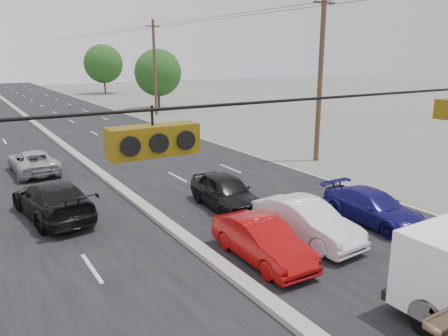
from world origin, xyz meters
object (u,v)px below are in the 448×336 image
(tree_right_mid, at_px, (158,73))
(oncoming_near, at_px, (53,200))
(red_sedan, at_px, (262,241))
(queue_car_b, at_px, (306,222))
(queue_car_d, at_px, (373,208))
(oncoming_far, at_px, (33,162))
(queue_car_a, at_px, (226,192))
(utility_pole_right_b, at_px, (320,77))
(utility_pole_right_c, at_px, (155,67))
(tree_right_far, at_px, (103,64))

(tree_right_mid, relative_size, oncoming_near, 1.36)
(red_sedan, xyz_separation_m, oncoming_near, (-4.88, 7.50, 0.09))
(queue_car_b, bearing_deg, tree_right_mid, 69.99)
(queue_car_d, bearing_deg, oncoming_far, 124.46)
(tree_right_mid, bearing_deg, queue_car_b, -106.28)
(queue_car_a, distance_m, queue_car_d, 5.96)
(queue_car_a, distance_m, oncoming_far, 12.13)
(tree_right_mid, height_order, queue_car_b, tree_right_mid)
(red_sedan, distance_m, queue_car_b, 2.29)
(red_sedan, xyz_separation_m, queue_car_a, (1.60, 4.74, 0.07))
(oncoming_near, relative_size, oncoming_far, 1.13)
(oncoming_far, bearing_deg, queue_car_a, 118.04)
(red_sedan, bearing_deg, utility_pole_right_b, 41.00)
(tree_right_mid, distance_m, queue_car_b, 40.65)
(utility_pole_right_b, height_order, red_sedan, utility_pole_right_b)
(utility_pole_right_c, xyz_separation_m, tree_right_mid, (2.50, 5.00, -0.77))
(utility_pole_right_c, bearing_deg, utility_pole_right_b, -90.00)
(red_sedan, bearing_deg, tree_right_far, 78.24)
(utility_pole_right_b, height_order, tree_right_far, utility_pole_right_b)
(tree_right_far, distance_m, oncoming_far, 52.77)
(tree_right_far, bearing_deg, queue_car_a, -102.31)
(tree_right_far, distance_m, red_sedan, 66.08)
(utility_pole_right_c, xyz_separation_m, oncoming_far, (-15.52, -19.03, -4.46))
(queue_car_a, height_order, queue_car_d, queue_car_a)
(queue_car_a, relative_size, queue_car_d, 1.01)
(oncoming_near, bearing_deg, oncoming_far, -99.88)
(utility_pole_right_c, bearing_deg, queue_car_d, -99.20)
(utility_pole_right_c, height_order, tree_right_mid, utility_pole_right_c)
(tree_right_far, relative_size, oncoming_far, 1.75)
(utility_pole_right_b, bearing_deg, queue_car_d, -121.50)
(utility_pole_right_b, bearing_deg, queue_car_b, -134.96)
(queue_car_a, xyz_separation_m, queue_car_b, (0.65, -4.30, -0.03))
(utility_pole_right_c, distance_m, oncoming_far, 24.96)
(utility_pole_right_c, height_order, queue_car_b, utility_pole_right_c)
(tree_right_mid, bearing_deg, queue_car_d, -101.60)
(utility_pole_right_b, bearing_deg, tree_right_far, 86.36)
(utility_pole_right_c, xyz_separation_m, queue_car_a, (-9.50, -29.56, -4.36))
(utility_pole_right_c, distance_m, queue_car_a, 31.35)
(red_sedan, xyz_separation_m, queue_car_b, (2.25, 0.44, 0.04))
(red_sedan, relative_size, queue_car_b, 0.94)
(tree_right_far, xyz_separation_m, queue_car_b, (-12.35, -63.86, -4.24))
(tree_right_far, relative_size, queue_car_d, 1.87)
(utility_pole_right_b, relative_size, tree_right_far, 1.23)
(tree_right_mid, distance_m, queue_car_d, 39.96)
(utility_pole_right_b, height_order, queue_car_a, utility_pole_right_b)
(tree_right_far, distance_m, queue_car_b, 65.18)
(utility_pole_right_b, relative_size, tree_right_mid, 1.40)
(queue_car_a, bearing_deg, oncoming_far, 124.60)
(utility_pole_right_b, distance_m, queue_car_d, 11.44)
(red_sedan, distance_m, queue_car_d, 5.61)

